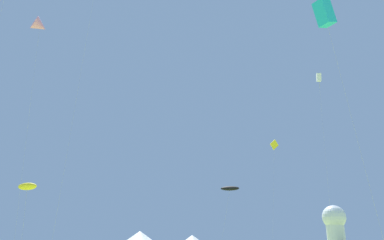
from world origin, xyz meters
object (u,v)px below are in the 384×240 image
(kite_yellow_diamond, at_px, (274,147))
(festival_tent_left, at_px, (140,240))
(kite_black_parafoil, at_px, (230,188))
(kite_cyan_box, at_px, (324,13))
(kite_pink_delta, at_px, (40,26))
(observatory_dome, at_px, (335,223))
(kite_yellow_parafoil, at_px, (27,187))
(kite_white_box, at_px, (319,78))

(kite_yellow_diamond, relative_size, festival_tent_left, 4.07)
(kite_yellow_diamond, xyz_separation_m, kite_black_parafoil, (-10.41, -8.24, -8.69))
(kite_cyan_box, bearing_deg, kite_pink_delta, 142.27)
(kite_cyan_box, bearing_deg, festival_tent_left, 115.32)
(kite_black_parafoil, distance_m, observatory_dome, 61.36)
(kite_pink_delta, bearing_deg, festival_tent_left, 27.63)
(kite_pink_delta, distance_m, kite_yellow_diamond, 44.18)
(kite_yellow_diamond, distance_m, kite_yellow_parafoil, 44.49)
(kite_yellow_parafoil, height_order, festival_tent_left, kite_yellow_parafoil)
(observatory_dome, bearing_deg, kite_pink_delta, -145.92)
(kite_yellow_parafoil, height_order, observatory_dome, observatory_dome)
(kite_pink_delta, distance_m, observatory_dome, 89.02)
(festival_tent_left, bearing_deg, kite_yellow_diamond, 2.13)
(kite_yellow_diamond, distance_m, kite_black_parafoil, 15.87)
(observatory_dome, bearing_deg, kite_yellow_diamond, -128.39)
(kite_pink_delta, xyz_separation_m, kite_yellow_diamond, (40.17, 9.62, -15.65))
(kite_pink_delta, distance_m, kite_black_parafoil, 38.48)
(kite_black_parafoil, height_order, festival_tent_left, kite_black_parafoil)
(festival_tent_left, height_order, observatory_dome, observatory_dome)
(kite_pink_delta, height_order, kite_white_box, kite_pink_delta)
(festival_tent_left, bearing_deg, kite_cyan_box, -64.68)
(festival_tent_left, bearing_deg, kite_pink_delta, -152.37)
(kite_pink_delta, height_order, kite_black_parafoil, kite_pink_delta)
(kite_pink_delta, height_order, kite_yellow_diamond, kite_pink_delta)
(festival_tent_left, relative_size, observatory_dome, 0.43)
(kite_black_parafoil, relative_size, festival_tent_left, 2.03)
(kite_black_parafoil, distance_m, kite_yellow_parafoil, 29.91)
(kite_yellow_parafoil, distance_m, observatory_dome, 90.62)
(kite_yellow_diamond, height_order, kite_black_parafoil, kite_yellow_diamond)
(kite_white_box, distance_m, kite_cyan_box, 35.67)
(kite_yellow_diamond, xyz_separation_m, kite_yellow_parafoil, (-34.40, -25.92, -11.13))
(kite_white_box, bearing_deg, kite_yellow_diamond, 154.40)
(kite_white_box, bearing_deg, kite_pink_delta, -173.13)
(kite_yellow_diamond, bearing_deg, kite_cyan_box, -101.73)
(kite_cyan_box, distance_m, festival_tent_left, 42.97)
(kite_black_parafoil, distance_m, festival_tent_left, 16.69)
(kite_pink_delta, distance_m, festival_tent_left, 36.89)
(kite_white_box, height_order, kite_cyan_box, kite_white_box)
(kite_black_parafoil, xyz_separation_m, festival_tent_left, (-13.05, 7.37, -7.35))
(kite_yellow_parafoil, bearing_deg, kite_pink_delta, 109.49)
(kite_cyan_box, bearing_deg, kite_white_box, 63.98)
(kite_yellow_diamond, distance_m, festival_tent_left, 28.43)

